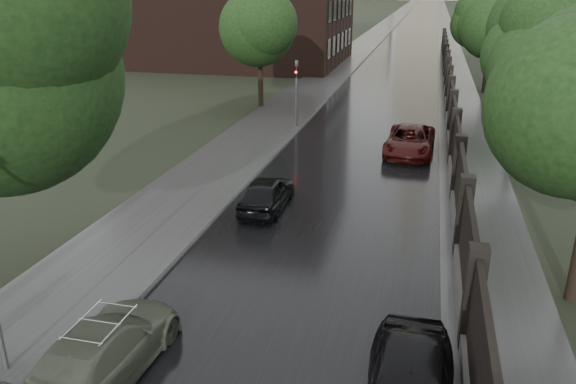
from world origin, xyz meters
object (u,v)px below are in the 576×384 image
Objects in this scene: tree_left_far at (260,30)px; tree_right_b at (525,56)px; car_right_far at (410,141)px; hatchback_left at (267,193)px; traffic_light at (296,88)px; volga_sedan at (104,350)px; tree_right_c at (492,28)px.

tree_left_far is 1.05× the size of tree_right_b.
tree_left_far is at bearing 142.27° from car_right_far.
hatchback_left is at bearing -135.83° from tree_right_b.
tree_left_far is at bearing 126.47° from traffic_light.
tree_right_b is 14.57m from hatchback_left.
tree_right_b is at bearing -116.69° from volga_sedan.
traffic_light is 23.08m from volga_sedan.
tree_right_b is 6.61m from car_right_far.
volga_sedan is at bearing 85.59° from hatchback_left.
tree_right_b is 1.84× the size of hatchback_left.
hatchback_left is at bearing -117.09° from car_right_far.
traffic_light is at bearing 152.91° from car_right_far.
volga_sedan is at bearing -104.33° from car_right_far.
traffic_light is (-11.80, 2.99, -2.55)m from tree_right_b.
volga_sedan reaches higher than hatchback_left.
traffic_light reaches higher than volga_sedan.
car_right_far is (10.51, -8.85, -4.54)m from tree_left_far.
hatchback_left is at bearing -72.70° from tree_left_far.
tree_left_far is 1.58× the size of volga_sedan.
traffic_light is 8.01m from car_right_far.
hatchback_left is at bearing -92.61° from volga_sedan.
traffic_light is 12.94m from hatchback_left.
car_right_far is (-4.99, -18.85, -4.25)m from tree_right_c.
tree_left_far is 1.94× the size of hatchback_left.
tree_left_far is 14.48m from car_right_far.
tree_right_b is (15.50, -8.00, -0.29)m from tree_left_far.
tree_left_far is 1.47× the size of car_right_far.
tree_left_far reaches higher than traffic_light.
tree_left_far is 28.76m from volga_sedan.
tree_right_c is 1.84× the size of hatchback_left.
tree_right_c is 19.96m from car_right_far.
hatchback_left is (5.51, -17.70, -4.59)m from tree_left_far.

